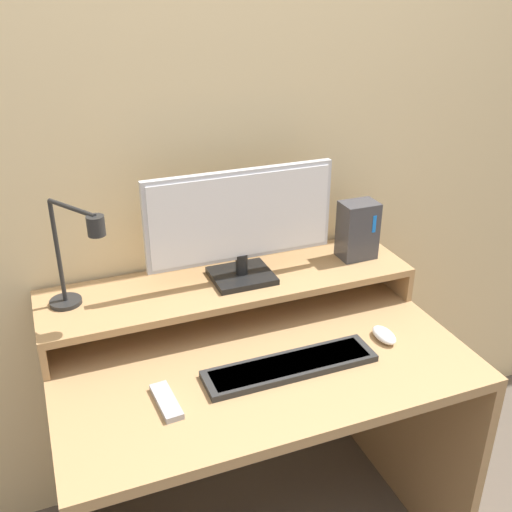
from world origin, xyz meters
The scene contains 9 objects.
wall_back centered at (0.00, 0.76, 1.25)m, with size 6.00×0.05×2.50m.
desk centered at (0.00, 0.36, 0.52)m, with size 1.12×0.72×0.74m.
monitor_shelf centered at (0.00, 0.58, 0.84)m, with size 1.12×0.29×0.11m.
monitor centered at (0.04, 0.57, 1.04)m, with size 0.56×0.16×0.34m.
desk_lamp centered at (-0.43, 0.55, 1.02)m, with size 0.16×0.22×0.31m.
router_dock centered at (0.43, 0.58, 0.95)m, with size 0.11×0.09×0.19m.
keyboard centered at (0.05, 0.25, 0.75)m, with size 0.47×0.11×0.02m.
mouse centered at (0.36, 0.28, 0.76)m, with size 0.05×0.09×0.03m.
remote_control centered at (-0.29, 0.23, 0.75)m, with size 0.05×0.14×0.02m.
Camera 1 is at (-0.50, -0.92, 1.71)m, focal length 42.00 mm.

